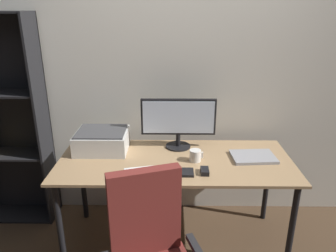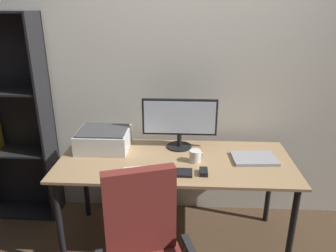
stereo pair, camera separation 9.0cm
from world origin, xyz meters
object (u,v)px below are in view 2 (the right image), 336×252
desk (175,169)px  printer (104,139)px  monitor (180,120)px  laptop (254,158)px  mouse (204,172)px  bookshelf (10,123)px  coffee_mug (195,156)px  keyboard (171,172)px

desk → printer: 0.62m
monitor → laptop: bearing=-19.4°
mouse → laptop: mouse is taller
mouse → desk: bearing=135.2°
desk → laptop: size_ratio=5.42×
desk → monitor: monitor is taller
monitor → mouse: size_ratio=6.12×
monitor → mouse: (0.17, -0.43, -0.22)m
monitor → bookshelf: 1.47m
coffee_mug → printer: printer is taller
mouse → laptop: bearing=32.5°
coffee_mug → bookshelf: (-1.58, 0.39, 0.09)m
mouse → laptop: size_ratio=0.30×
mouse → coffee_mug: bearing=106.8°
laptop → printer: bearing=169.3°
bookshelf → desk: bearing=-14.5°
desk → monitor: size_ratio=2.95×
keyboard → bookshelf: (-1.41, 0.58, 0.12)m
keyboard → bookshelf: 1.53m
laptop → mouse: bearing=-152.3°
monitor → printer: monitor is taller
keyboard → bookshelf: bearing=158.4°
printer → desk: bearing=-16.6°
mouse → printer: 0.86m
printer → coffee_mug: bearing=-14.8°
desk → monitor: 0.39m
laptop → printer: (-1.16, 0.14, 0.07)m
mouse → printer: (-0.77, 0.38, 0.06)m
laptop → printer: size_ratio=0.80×
mouse → bookshelf: (-1.63, 0.57, 0.12)m
printer → mouse: bearing=-25.9°
keyboard → laptop: bearing=22.6°
mouse → coffee_mug: size_ratio=0.96×
mouse → printer: size_ratio=0.24×
desk → coffee_mug: bearing=-7.6°
laptop → coffee_mug: bearing=-177.1°
desk → monitor: bearing=83.8°
desk → mouse: mouse is taller
laptop → printer: 1.17m
monitor → mouse: monitor is taller
monitor → laptop: (0.56, -0.20, -0.22)m
desk → keyboard: 0.23m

